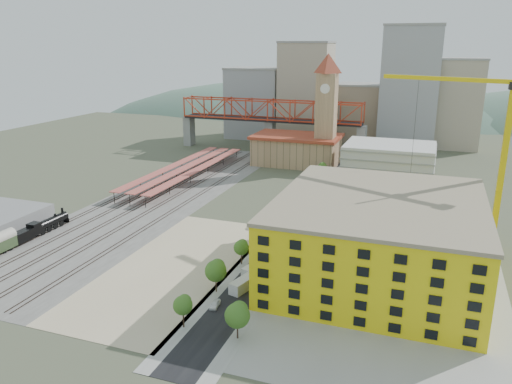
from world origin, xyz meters
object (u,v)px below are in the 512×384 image
(car_0, at_px, (215,304))
(clock_tower, at_px, (327,101))
(construction_building, at_px, (378,237))
(site_trailer_c, at_px, (280,241))
(site_trailer_b, at_px, (258,268))
(locomotive, at_px, (43,227))
(site_trailer_a, at_px, (246,282))
(tower_crane, at_px, (494,129))
(site_trailer_d, at_px, (290,230))

(car_0, bearing_deg, clock_tower, 86.28)
(construction_building, relative_size, site_trailer_c, 5.24)
(construction_building, height_order, site_trailer_c, construction_building)
(construction_building, bearing_deg, site_trailer_b, -162.29)
(clock_tower, height_order, site_trailer_c, clock_tower)
(clock_tower, distance_m, locomotive, 122.56)
(clock_tower, distance_m, car_0, 129.35)
(clock_tower, relative_size, car_0, 13.47)
(locomotive, relative_size, site_trailer_c, 2.23)
(site_trailer_a, bearing_deg, site_trailer_b, 105.31)
(site_trailer_a, height_order, site_trailer_c, site_trailer_c)
(locomotive, relative_size, site_trailer_a, 2.24)
(clock_tower, distance_m, site_trailer_a, 119.55)
(clock_tower, distance_m, tower_crane, 91.31)
(clock_tower, height_order, site_trailer_a, clock_tower)
(clock_tower, relative_size, site_trailer_b, 5.16)
(locomotive, xyz_separation_m, site_trailer_a, (66.00, -11.48, -0.69))
(locomotive, distance_m, tower_crane, 124.24)
(construction_building, distance_m, site_trailer_c, 28.72)
(tower_crane, xyz_separation_m, site_trailer_d, (-49.94, -11.32, -29.54))
(car_0, bearing_deg, site_trailer_a, 67.44)
(site_trailer_b, relative_size, car_0, 2.61)
(site_trailer_d, bearing_deg, site_trailer_c, -82.73)
(tower_crane, relative_size, site_trailer_d, 5.08)
(site_trailer_c, bearing_deg, car_0, -80.09)
(site_trailer_d, relative_size, car_0, 2.55)
(clock_tower, bearing_deg, tower_crane, -50.60)
(car_0, bearing_deg, locomotive, 155.12)
(site_trailer_a, distance_m, site_trailer_c, 25.25)
(locomotive, distance_m, car_0, 66.60)
(construction_building, bearing_deg, site_trailer_a, -148.24)
(site_trailer_c, bearing_deg, site_trailer_a, -75.23)
(site_trailer_a, bearing_deg, site_trailer_c, 105.31)
(clock_tower, height_order, construction_building, clock_tower)
(construction_building, xyz_separation_m, tower_crane, (23.94, 29.45, 21.48))
(clock_tower, distance_m, site_trailer_d, 86.68)
(locomotive, height_order, tower_crane, tower_crane)
(site_trailer_b, height_order, site_trailer_d, site_trailer_b)
(site_trailer_b, bearing_deg, car_0, -84.60)
(site_trailer_b, height_order, site_trailer_c, site_trailer_b)
(clock_tower, xyz_separation_m, site_trailer_d, (8.00, -81.86, -27.35))
(site_trailer_b, bearing_deg, tower_crane, 52.02)
(construction_building, relative_size, site_trailer_b, 5.02)
(tower_crane, xyz_separation_m, site_trailer_a, (-49.94, -45.55, -29.58))
(construction_building, bearing_deg, site_trailer_d, 145.11)
(clock_tower, relative_size, construction_building, 1.03)
(locomotive, height_order, car_0, locomotive)
(site_trailer_c, height_order, car_0, site_trailer_c)
(site_trailer_a, bearing_deg, car_0, -91.26)
(site_trailer_b, bearing_deg, site_trailer_c, 104.93)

